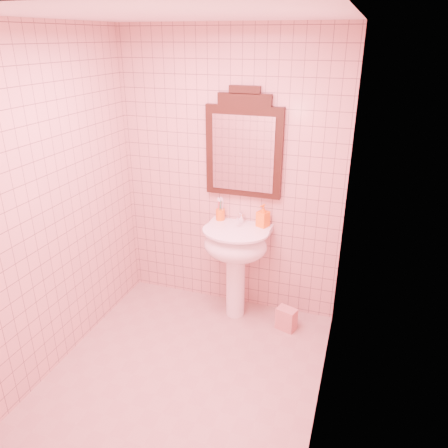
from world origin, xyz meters
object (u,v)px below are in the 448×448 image
(mirror, at_px, (244,147))
(towel, at_px, (286,319))
(pedestal_sink, at_px, (236,251))
(toothbrush_cup, at_px, (220,214))
(soap_dispenser, at_px, (263,216))

(mirror, relative_size, towel, 4.52)
(pedestal_sink, relative_size, toothbrush_cup, 4.64)
(mirror, height_order, toothbrush_cup, mirror)
(mirror, height_order, towel, mirror)
(soap_dispenser, distance_m, towel, 0.94)
(soap_dispenser, height_order, towel, soap_dispenser)
(pedestal_sink, relative_size, soap_dispenser, 4.27)
(mirror, relative_size, toothbrush_cup, 4.95)
(pedestal_sink, relative_size, mirror, 0.94)
(towel, bearing_deg, toothbrush_cup, 161.17)
(pedestal_sink, distance_m, soap_dispenser, 0.39)
(towel, bearing_deg, mirror, 151.48)
(soap_dispenser, relative_size, towel, 0.99)
(toothbrush_cup, distance_m, soap_dispenser, 0.40)
(soap_dispenser, xyz_separation_m, towel, (0.30, -0.22, -0.86))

